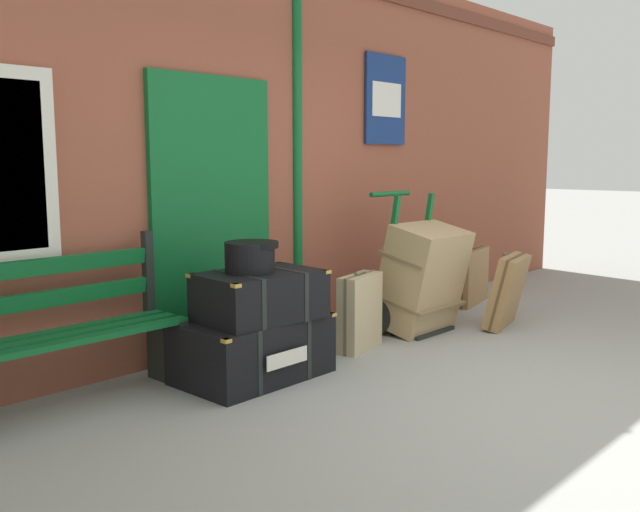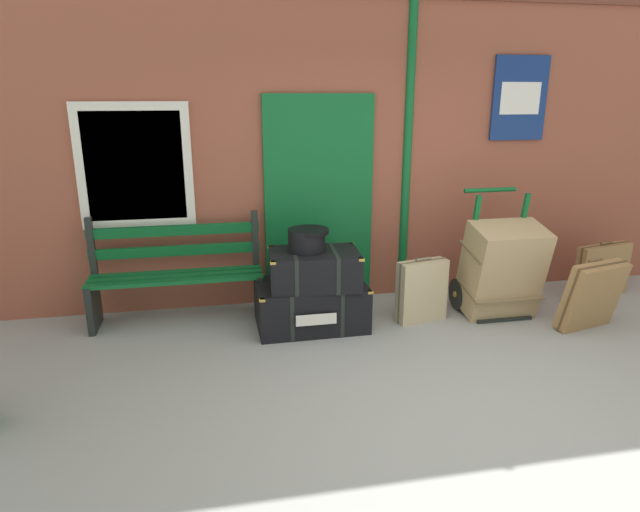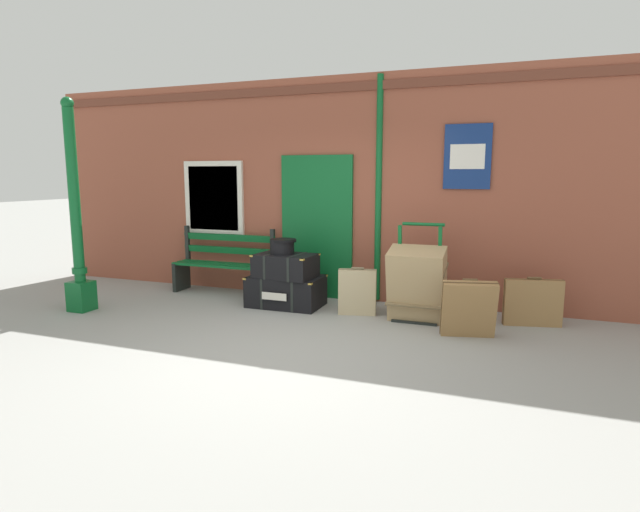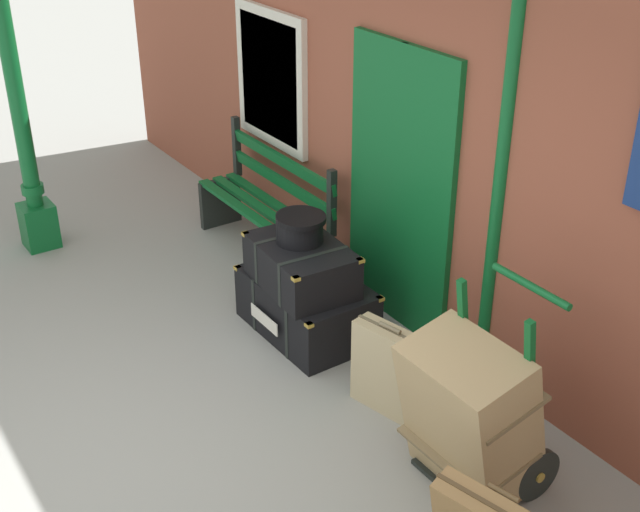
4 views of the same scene
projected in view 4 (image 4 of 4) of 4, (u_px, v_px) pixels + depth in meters
ground_plane at (123, 480)px, 4.87m from camera, size 60.00×60.00×0.00m
brick_facade at (473, 132)px, 5.43m from camera, size 10.40×0.35×3.20m
lamp_post at (23, 133)px, 7.01m from camera, size 0.28×0.28×2.80m
platform_bench at (267, 207)px, 7.16m from camera, size 1.60×0.43×1.01m
steamer_trunk_base at (307, 306)px, 6.18m from camera, size 1.02×0.69×0.43m
steamer_trunk_middle at (301, 265)px, 5.96m from camera, size 0.85×0.60×0.33m
round_hatbox at (300, 226)px, 5.89m from camera, size 0.37×0.35×0.21m
porters_trolley at (489, 432)px, 4.83m from camera, size 0.71×0.56×1.21m
large_brown_trunk at (470, 415)px, 4.65m from camera, size 0.70×0.62×0.95m
suitcase_brown at (388, 370)px, 5.33m from camera, size 0.51×0.26×0.63m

